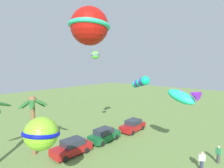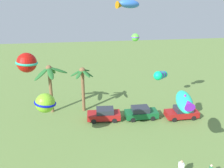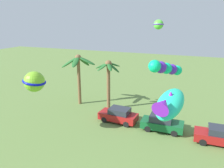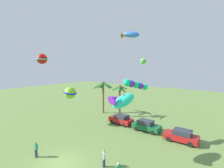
{
  "view_description": "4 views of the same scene",
  "coord_description": "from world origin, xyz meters",
  "px_view_note": "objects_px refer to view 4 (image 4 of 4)",
  "views": [
    {
      "loc": [
        -12.53,
        -1.76,
        8.64
      ],
      "look_at": [
        -0.85,
        8.13,
        7.13
      ],
      "focal_mm": 30.06,
      "sensor_mm": 36.0,
      "label": 1
    },
    {
      "loc": [
        -4.42,
        -13.58,
        14.68
      ],
      "look_at": [
        -1.39,
        8.14,
        6.25
      ],
      "focal_mm": 39.82,
      "sensor_mm": 36.0,
      "label": 2
    },
    {
      "loc": [
        5.44,
        -7.21,
        10.23
      ],
      "look_at": [
        -0.4,
        7.37,
        5.61
      ],
      "focal_mm": 35.63,
      "sensor_mm": 36.0,
      "label": 3
    },
    {
      "loc": [
        12.96,
        -8.92,
        9.17
      ],
      "look_at": [
        -0.35,
        8.39,
        6.78
      ],
      "focal_mm": 27.22,
      "sensor_mm": 36.0,
      "label": 4
    }
  ],
  "objects_px": {
    "palm_tree_0": "(103,89)",
    "spectator_2": "(36,149)",
    "parked_car_2": "(121,119)",
    "kite_ball_1": "(70,93)",
    "parked_car_0": "(146,126)",
    "kite_fish_4": "(130,35)",
    "palm_tree_1": "(120,94)",
    "parked_car_1": "(181,136)",
    "kite_tube_3": "(135,85)",
    "kite_ball_5": "(143,61)",
    "kite_ball_2": "(42,59)",
    "kite_fish_0": "(122,100)",
    "spectator_0": "(104,158)"
  },
  "relations": [
    {
      "from": "kite_ball_2",
      "to": "kite_ball_1",
      "type": "bearing_deg",
      "value": 85.84
    },
    {
      "from": "kite_ball_2",
      "to": "kite_fish_4",
      "type": "relative_size",
      "value": 0.65
    },
    {
      "from": "parked_car_2",
      "to": "kite_ball_1",
      "type": "relative_size",
      "value": 1.64
    },
    {
      "from": "kite_fish_0",
      "to": "palm_tree_0",
      "type": "bearing_deg",
      "value": 136.8
    },
    {
      "from": "kite_ball_2",
      "to": "kite_ball_5",
      "type": "relative_size",
      "value": 1.6
    },
    {
      "from": "spectator_2",
      "to": "kite_tube_3",
      "type": "xyz_separation_m",
      "value": [
        6.2,
        8.69,
        6.18
      ]
    },
    {
      "from": "spectator_0",
      "to": "palm_tree_1",
      "type": "bearing_deg",
      "value": 119.76
    },
    {
      "from": "palm_tree_1",
      "to": "kite_ball_1",
      "type": "distance_m",
      "value": 8.79
    },
    {
      "from": "kite_ball_1",
      "to": "palm_tree_0",
      "type": "bearing_deg",
      "value": 92.82
    },
    {
      "from": "palm_tree_1",
      "to": "kite_ball_1",
      "type": "relative_size",
      "value": 2.37
    },
    {
      "from": "kite_ball_1",
      "to": "kite_tube_3",
      "type": "relative_size",
      "value": 0.91
    },
    {
      "from": "palm_tree_0",
      "to": "kite_tube_3",
      "type": "distance_m",
      "value": 13.78
    },
    {
      "from": "palm_tree_1",
      "to": "spectator_0",
      "type": "distance_m",
      "value": 15.62
    },
    {
      "from": "parked_car_1",
      "to": "kite_tube_3",
      "type": "distance_m",
      "value": 8.49
    },
    {
      "from": "parked_car_0",
      "to": "kite_tube_3",
      "type": "bearing_deg",
      "value": -82.68
    },
    {
      "from": "kite_ball_2",
      "to": "kite_fish_4",
      "type": "distance_m",
      "value": 12.1
    },
    {
      "from": "kite_ball_1",
      "to": "kite_ball_2",
      "type": "distance_m",
      "value": 6.49
    },
    {
      "from": "parked_car_0",
      "to": "kite_tube_3",
      "type": "relative_size",
      "value": 1.46
    },
    {
      "from": "palm_tree_0",
      "to": "spectator_2",
      "type": "distance_m",
      "value": 17.51
    },
    {
      "from": "kite_ball_2",
      "to": "kite_ball_5",
      "type": "distance_m",
      "value": 13.59
    },
    {
      "from": "palm_tree_1",
      "to": "parked_car_1",
      "type": "relative_size",
      "value": 1.47
    },
    {
      "from": "parked_car_0",
      "to": "kite_fish_4",
      "type": "distance_m",
      "value": 12.8
    },
    {
      "from": "palm_tree_0",
      "to": "kite_tube_3",
      "type": "xyz_separation_m",
      "value": [
        11.27,
        -7.6,
        2.22
      ]
    },
    {
      "from": "spectator_0",
      "to": "kite_tube_3",
      "type": "xyz_separation_m",
      "value": [
        -0.27,
        5.81,
        6.18
      ]
    },
    {
      "from": "spectator_0",
      "to": "kite_ball_2",
      "type": "xyz_separation_m",
      "value": [
        -11.44,
        1.09,
        9.21
      ]
    },
    {
      "from": "kite_tube_3",
      "to": "kite_fish_4",
      "type": "distance_m",
      "value": 7.6
    },
    {
      "from": "parked_car_2",
      "to": "kite_ball_1",
      "type": "height_order",
      "value": "kite_ball_1"
    },
    {
      "from": "palm_tree_1",
      "to": "parked_car_2",
      "type": "bearing_deg",
      "value": -51.18
    },
    {
      "from": "palm_tree_1",
      "to": "parked_car_0",
      "type": "bearing_deg",
      "value": -24.37
    },
    {
      "from": "kite_fish_0",
      "to": "kite_ball_5",
      "type": "height_order",
      "value": "kite_ball_5"
    },
    {
      "from": "kite_ball_1",
      "to": "kite_ball_2",
      "type": "bearing_deg",
      "value": -94.16
    },
    {
      "from": "palm_tree_1",
      "to": "kite_ball_1",
      "type": "bearing_deg",
      "value": -114.08
    },
    {
      "from": "palm_tree_1",
      "to": "parked_car_1",
      "type": "xyz_separation_m",
      "value": [
        11.65,
        -3.65,
        -3.48
      ]
    },
    {
      "from": "parked_car_0",
      "to": "kite_fish_4",
      "type": "xyz_separation_m",
      "value": [
        -2.12,
        -1.12,
        12.57
      ]
    },
    {
      "from": "parked_car_2",
      "to": "kite_fish_0",
      "type": "relative_size",
      "value": 1.21
    },
    {
      "from": "palm_tree_1",
      "to": "kite_ball_5",
      "type": "relative_size",
      "value": 5.26
    },
    {
      "from": "parked_car_0",
      "to": "parked_car_1",
      "type": "distance_m",
      "value": 4.94
    },
    {
      "from": "kite_ball_5",
      "to": "spectator_2",
      "type": "bearing_deg",
      "value": -109.3
    },
    {
      "from": "kite_tube_3",
      "to": "kite_ball_1",
      "type": "bearing_deg",
      "value": -177.0
    },
    {
      "from": "parked_car_0",
      "to": "kite_ball_2",
      "type": "relative_size",
      "value": 2.22
    },
    {
      "from": "palm_tree_1",
      "to": "spectator_2",
      "type": "height_order",
      "value": "palm_tree_1"
    },
    {
      "from": "palm_tree_0",
      "to": "kite_ball_1",
      "type": "xyz_separation_m",
      "value": [
        0.4,
        -8.17,
        0.27
      ]
    },
    {
      "from": "palm_tree_0",
      "to": "kite_tube_3",
      "type": "height_order",
      "value": "kite_tube_3"
    },
    {
      "from": "kite_ball_5",
      "to": "palm_tree_0",
      "type": "bearing_deg",
      "value": 164.05
    },
    {
      "from": "parked_car_1",
      "to": "parked_car_0",
      "type": "bearing_deg",
      "value": 173.01
    },
    {
      "from": "parked_car_1",
      "to": "parked_car_2",
      "type": "bearing_deg",
      "value": 175.1
    },
    {
      "from": "kite_tube_3",
      "to": "kite_ball_2",
      "type": "bearing_deg",
      "value": -157.09
    },
    {
      "from": "kite_tube_3",
      "to": "parked_car_2",
      "type": "bearing_deg",
      "value": 137.62
    },
    {
      "from": "kite_ball_5",
      "to": "kite_ball_2",
      "type": "bearing_deg",
      "value": -135.54
    },
    {
      "from": "palm_tree_1",
      "to": "kite_ball_1",
      "type": "height_order",
      "value": "kite_ball_1"
    }
  ]
}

